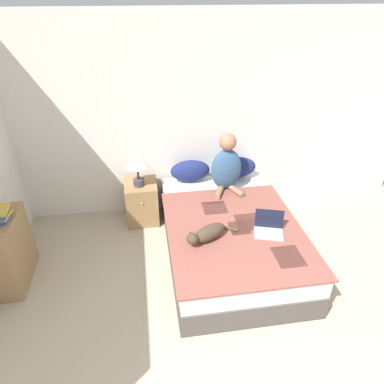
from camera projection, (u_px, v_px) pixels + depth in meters
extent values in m
cube|color=silver|center=(204.00, 119.00, 4.37)|extent=(5.72, 0.05, 2.55)
cube|color=#4C4742|center=(228.00, 244.00, 4.02)|extent=(1.40, 2.14, 0.27)
cube|color=silver|center=(229.00, 227.00, 3.90)|extent=(1.38, 2.11, 0.21)
cube|color=brown|center=(235.00, 231.00, 3.66)|extent=(1.44, 1.71, 0.02)
cube|color=silver|center=(288.00, 257.00, 3.30)|extent=(0.27, 0.31, 0.01)
cube|color=silver|center=(249.00, 222.00, 3.78)|extent=(0.29, 0.31, 0.01)
cube|color=silver|center=(239.00, 228.00, 3.68)|extent=(0.21, 0.24, 0.01)
cube|color=silver|center=(215.00, 208.00, 4.01)|extent=(0.28, 0.27, 0.01)
ellipsoid|color=navy|center=(190.00, 171.00, 4.50)|extent=(0.52, 0.23, 0.29)
ellipsoid|color=navy|center=(237.00, 167.00, 4.58)|extent=(0.52, 0.23, 0.29)
ellipsoid|color=#33567A|center=(226.00, 169.00, 4.26)|extent=(0.38, 0.21, 0.54)
sphere|color=#9E7051|center=(228.00, 142.00, 4.06)|extent=(0.21, 0.21, 0.21)
cylinder|color=#9E7051|center=(219.00, 192.00, 4.25)|extent=(0.18, 0.27, 0.07)
cylinder|color=#9E7051|center=(236.00, 190.00, 4.28)|extent=(0.18, 0.27, 0.07)
ellipsoid|color=#473828|center=(209.00, 233.00, 3.48)|extent=(0.42, 0.32, 0.16)
sphere|color=#473828|center=(193.00, 239.00, 3.36)|extent=(0.12, 0.12, 0.12)
cone|color=#473828|center=(195.00, 237.00, 3.31)|extent=(0.05, 0.05, 0.05)
cone|color=#473828|center=(191.00, 233.00, 3.36)|extent=(0.05, 0.05, 0.05)
cylinder|color=#473828|center=(228.00, 228.00, 3.65)|extent=(0.20, 0.14, 0.03)
cube|color=#B7B7BC|center=(269.00, 234.00, 3.58)|extent=(0.34, 0.28, 0.02)
cube|color=black|center=(269.00, 219.00, 3.63)|extent=(0.30, 0.14, 0.20)
cube|color=#937047|center=(142.00, 202.00, 4.53)|extent=(0.41, 0.44, 0.56)
sphere|color=tan|center=(142.00, 203.00, 4.27)|extent=(0.03, 0.03, 0.03)
cylinder|color=#38383D|center=(139.00, 182.00, 4.32)|extent=(0.14, 0.14, 0.09)
cylinder|color=#38383D|center=(138.00, 173.00, 4.26)|extent=(0.02, 0.02, 0.18)
cone|color=white|center=(137.00, 160.00, 4.17)|extent=(0.27, 0.27, 0.17)
cube|color=#99754C|center=(12.00, 251.00, 3.53)|extent=(0.23, 0.68, 0.78)
cube|color=#334C8E|center=(1.00, 218.00, 3.32)|extent=(0.14, 0.20, 0.04)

